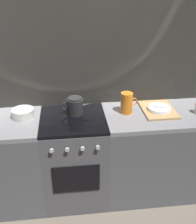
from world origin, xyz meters
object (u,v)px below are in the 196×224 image
object	(u,v)px
stove_unit	(75,159)
dish_pile	(158,109)
pitcher	(127,103)
kettle	(75,106)
mixing_bowl	(23,113)

from	to	relation	value
stove_unit	dish_pile	distance (m)	0.94
stove_unit	pitcher	size ratio (longest dim) A/B	4.50
kettle	dish_pile	xyz separation A→B (m)	(0.79, -0.04, -0.06)
stove_unit	kettle	xyz separation A→B (m)	(0.03, 0.09, 0.53)
mixing_bowl	pitcher	world-z (taller)	pitcher
pitcher	stove_unit	bearing A→B (deg)	-173.61
kettle	mixing_bowl	distance (m)	0.48
stove_unit	pitcher	distance (m)	0.75
kettle	mixing_bowl	bearing A→B (deg)	-178.53
mixing_bowl	dish_pile	world-z (taller)	mixing_bowl
stove_unit	pitcher	world-z (taller)	pitcher
dish_pile	pitcher	bearing A→B (deg)	179.21
mixing_bowl	stove_unit	bearing A→B (deg)	-9.53
stove_unit	dish_pile	xyz separation A→B (m)	(0.82, 0.05, 0.47)
kettle	pitcher	bearing A→B (deg)	-3.69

